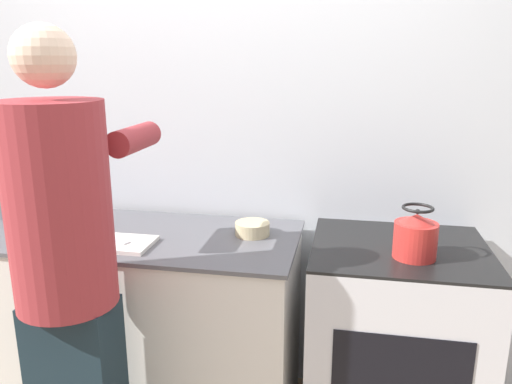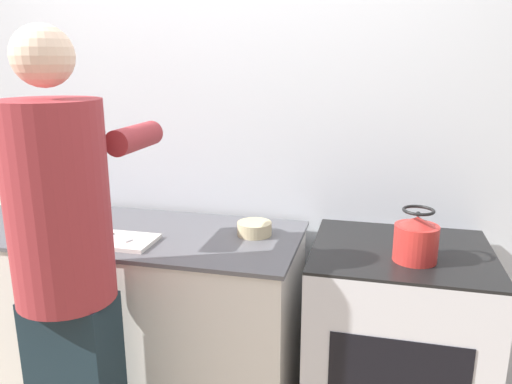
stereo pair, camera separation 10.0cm
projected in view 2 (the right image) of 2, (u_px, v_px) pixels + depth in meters
The scene contains 9 objects.
wall_back at pixel (226, 139), 2.51m from camera, with size 8.00×0.05×2.60m.
counter at pixel (127, 318), 2.45m from camera, with size 1.68×0.67×0.92m.
oven at pixel (394, 351), 2.16m from camera, with size 0.72×0.65×0.94m.
person at pixel (67, 264), 1.79m from camera, with size 0.39×0.63×1.80m.
cutting_board at pixel (121, 241), 2.16m from camera, with size 0.29×0.21×0.02m.
knife at pixel (115, 236), 2.18m from camera, with size 0.18×0.10×0.01m.
kettle at pixel (416, 239), 1.90m from camera, with size 0.17×0.17×0.21m.
bowl_prep at pixel (254, 229), 2.26m from camera, with size 0.16×0.16×0.06m.
canister_jar at pixel (25, 200), 2.57m from camera, with size 0.15×0.15×0.14m.
Camera 2 is at (0.74, -1.67, 1.69)m, focal length 35.00 mm.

